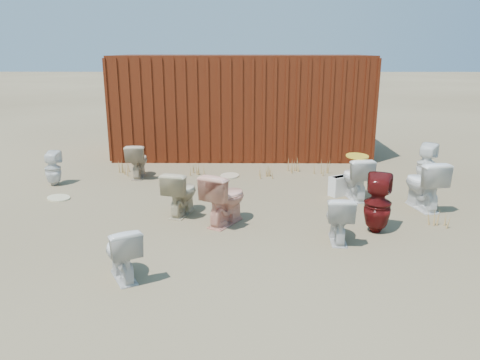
{
  "coord_description": "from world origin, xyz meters",
  "views": [
    {
      "loc": [
        0.07,
        -6.47,
        2.53
      ],
      "look_at": [
        0.0,
        0.6,
        0.55
      ],
      "focal_mm": 35.0,
      "sensor_mm": 36.0,
      "label": 1
    }
  ],
  "objects_px": {
    "toilet_back_beige_right": "(181,193)",
    "toilet_front_e": "(424,184)",
    "toilet_front_a": "(122,252)",
    "toilet_back_beige_left": "(138,161)",
    "toilet_back_e": "(426,164)",
    "toilet_front_pink": "(225,198)",
    "loose_tank": "(342,185)",
    "shipping_container": "(242,105)",
    "toilet_front_c": "(338,218)",
    "toilet_front_maroon": "(378,204)",
    "toilet_back_yellowlid": "(356,178)",
    "toilet_back_a": "(53,168)"
  },
  "relations": [
    {
      "from": "toilet_front_e",
      "to": "loose_tank",
      "type": "height_order",
      "value": "toilet_front_e"
    },
    {
      "from": "toilet_back_yellowlid",
      "to": "toilet_back_a",
      "type": "bearing_deg",
      "value": -15.76
    },
    {
      "from": "toilet_back_beige_right",
      "to": "loose_tank",
      "type": "bearing_deg",
      "value": -142.21
    },
    {
      "from": "shipping_container",
      "to": "toilet_back_a",
      "type": "distance_m",
      "value": 4.79
    },
    {
      "from": "toilet_back_beige_right",
      "to": "loose_tank",
      "type": "xyz_separation_m",
      "value": [
        2.76,
        1.06,
        -0.18
      ]
    },
    {
      "from": "toilet_front_a",
      "to": "loose_tank",
      "type": "height_order",
      "value": "toilet_front_a"
    },
    {
      "from": "toilet_front_e",
      "to": "toilet_back_a",
      "type": "height_order",
      "value": "toilet_front_e"
    },
    {
      "from": "toilet_front_e",
      "to": "toilet_back_beige_right",
      "type": "xyz_separation_m",
      "value": [
        -3.92,
        -0.33,
        -0.05
      ]
    },
    {
      "from": "toilet_front_pink",
      "to": "toilet_front_c",
      "type": "relative_size",
      "value": 1.21
    },
    {
      "from": "toilet_front_e",
      "to": "toilet_back_beige_left",
      "type": "bearing_deg",
      "value": -32.01
    },
    {
      "from": "shipping_container",
      "to": "toilet_front_c",
      "type": "xyz_separation_m",
      "value": [
        1.34,
        -5.71,
        -0.87
      ]
    },
    {
      "from": "toilet_back_beige_left",
      "to": "toilet_back_e",
      "type": "bearing_deg",
      "value": 174.67
    },
    {
      "from": "toilet_back_beige_left",
      "to": "toilet_back_a",
      "type": "bearing_deg",
      "value": 20.45
    },
    {
      "from": "toilet_back_a",
      "to": "toilet_back_beige_right",
      "type": "height_order",
      "value": "toilet_back_beige_right"
    },
    {
      "from": "toilet_front_maroon",
      "to": "toilet_back_beige_right",
      "type": "relative_size",
      "value": 1.18
    },
    {
      "from": "toilet_back_e",
      "to": "toilet_front_e",
      "type": "bearing_deg",
      "value": 102.75
    },
    {
      "from": "toilet_back_e",
      "to": "shipping_container",
      "type": "bearing_deg",
      "value": -3.35
    },
    {
      "from": "toilet_back_a",
      "to": "toilet_back_e",
      "type": "relative_size",
      "value": 0.84
    },
    {
      "from": "toilet_back_beige_right",
      "to": "loose_tank",
      "type": "height_order",
      "value": "toilet_back_beige_right"
    },
    {
      "from": "toilet_front_a",
      "to": "loose_tank",
      "type": "xyz_separation_m",
      "value": [
        3.15,
        3.23,
        -0.14
      ]
    },
    {
      "from": "toilet_front_c",
      "to": "toilet_front_e",
      "type": "bearing_deg",
      "value": -136.44
    },
    {
      "from": "toilet_front_e",
      "to": "toilet_back_beige_left",
      "type": "height_order",
      "value": "toilet_front_e"
    },
    {
      "from": "toilet_front_maroon",
      "to": "toilet_front_e",
      "type": "relative_size",
      "value": 1.03
    },
    {
      "from": "shipping_container",
      "to": "loose_tank",
      "type": "xyz_separation_m",
      "value": [
        1.83,
        -3.6,
        -1.02
      ]
    },
    {
      "from": "loose_tank",
      "to": "toilet_front_pink",
      "type": "bearing_deg",
      "value": -176.04
    },
    {
      "from": "toilet_front_a",
      "to": "toilet_front_e",
      "type": "xyz_separation_m",
      "value": [
        4.31,
        2.5,
        0.09
      ]
    },
    {
      "from": "toilet_front_c",
      "to": "toilet_back_yellowlid",
      "type": "xyz_separation_m",
      "value": [
        0.66,
        1.89,
        0.05
      ]
    },
    {
      "from": "toilet_front_pink",
      "to": "toilet_back_e",
      "type": "xyz_separation_m",
      "value": [
        3.82,
        2.23,
        -0.01
      ]
    },
    {
      "from": "toilet_back_yellowlid",
      "to": "toilet_back_e",
      "type": "distance_m",
      "value": 1.87
    },
    {
      "from": "toilet_front_pink",
      "to": "toilet_front_maroon",
      "type": "height_order",
      "value": "toilet_front_maroon"
    },
    {
      "from": "toilet_back_beige_left",
      "to": "toilet_back_yellowlid",
      "type": "distance_m",
      "value": 4.34
    },
    {
      "from": "toilet_front_maroon",
      "to": "loose_tank",
      "type": "bearing_deg",
      "value": -66.53
    },
    {
      "from": "toilet_front_a",
      "to": "toilet_front_maroon",
      "type": "bearing_deg",
      "value": 174.99
    },
    {
      "from": "toilet_front_maroon",
      "to": "toilet_back_a",
      "type": "xyz_separation_m",
      "value": [
        -5.56,
        2.34,
        -0.09
      ]
    },
    {
      "from": "toilet_front_a",
      "to": "toilet_back_beige_right",
      "type": "distance_m",
      "value": 2.2
    },
    {
      "from": "toilet_back_beige_right",
      "to": "toilet_front_e",
      "type": "bearing_deg",
      "value": -158.44
    },
    {
      "from": "toilet_front_c",
      "to": "shipping_container",
      "type": "bearing_deg",
      "value": -73.12
    },
    {
      "from": "toilet_front_pink",
      "to": "toilet_back_e",
      "type": "relative_size",
      "value": 1.02
    },
    {
      "from": "toilet_front_pink",
      "to": "loose_tank",
      "type": "distance_m",
      "value": 2.53
    },
    {
      "from": "toilet_front_a",
      "to": "toilet_back_beige_left",
      "type": "xyz_separation_m",
      "value": [
        -0.79,
        4.39,
        0.03
      ]
    },
    {
      "from": "toilet_front_pink",
      "to": "toilet_front_maroon",
      "type": "relative_size",
      "value": 0.94
    },
    {
      "from": "shipping_container",
      "to": "toilet_front_maroon",
      "type": "relative_size",
      "value": 7.1
    },
    {
      "from": "shipping_container",
      "to": "toilet_back_beige_right",
      "type": "xyz_separation_m",
      "value": [
        -0.93,
        -4.66,
        -0.84
      ]
    },
    {
      "from": "toilet_front_maroon",
      "to": "toilet_back_a",
      "type": "bearing_deg",
      "value": -3.46
    },
    {
      "from": "toilet_front_maroon",
      "to": "toilet_back_beige_left",
      "type": "height_order",
      "value": "toilet_front_maroon"
    },
    {
      "from": "loose_tank",
      "to": "toilet_back_e",
      "type": "bearing_deg",
      "value": -8.07
    },
    {
      "from": "toilet_back_beige_right",
      "to": "toilet_front_c",
      "type": "bearing_deg",
      "value": 171.98
    },
    {
      "from": "toilet_front_e",
      "to": "toilet_back_e",
      "type": "relative_size",
      "value": 1.04
    },
    {
      "from": "toilet_front_pink",
      "to": "loose_tank",
      "type": "relative_size",
      "value": 1.6
    },
    {
      "from": "toilet_front_pink",
      "to": "toilet_back_beige_right",
      "type": "distance_m",
      "value": 0.81
    }
  ]
}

